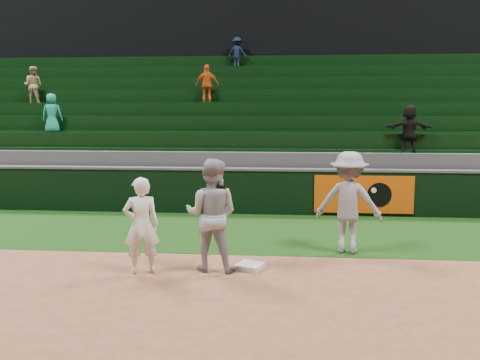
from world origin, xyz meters
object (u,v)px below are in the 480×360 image
at_px(baserunner, 212,215).
at_px(first_base, 250,266).
at_px(first_baseman, 141,225).
at_px(base_coach, 349,202).

bearing_deg(baserunner, first_base, -166.39).
bearing_deg(first_baseman, base_coach, -174.25).
xyz_separation_m(first_base, baserunner, (-0.66, -0.08, 0.94)).
bearing_deg(first_baseman, first_base, 172.86).
bearing_deg(first_base, first_baseman, -168.48).
xyz_separation_m(first_baseman, baserunner, (1.18, 0.30, 0.15)).
height_order(first_base, first_baseman, first_baseman).
bearing_deg(first_baseman, baserunner, 175.39).
distance_m(first_base, base_coach, 2.47).
bearing_deg(base_coach, baserunner, 40.12).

